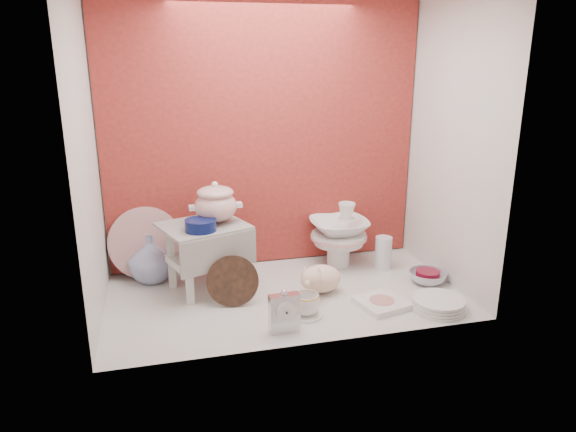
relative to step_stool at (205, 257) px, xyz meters
name	(u,v)px	position (x,y,z in m)	size (l,w,h in m)	color
ground	(285,295)	(0.39, -0.19, -0.18)	(1.80, 1.80, 0.00)	silver
niche_shell	(276,110)	(0.39, -0.01, 0.75)	(1.86, 1.03, 1.53)	#AB332A
step_stool	(205,257)	(0.00, 0.00, 0.00)	(0.41, 0.35, 0.35)	silver
soup_tureen	(216,202)	(0.07, 0.02, 0.29)	(0.26, 0.26, 0.22)	white
cobalt_bowl	(201,225)	(-0.02, -0.09, 0.21)	(0.16, 0.16, 0.06)	#091348
floral_platter	(146,243)	(-0.30, 0.24, 0.02)	(0.40, 0.12, 0.39)	silver
blue_white_vase	(151,259)	(-0.28, 0.17, -0.05)	(0.25, 0.25, 0.26)	white
lacquer_tray	(233,281)	(0.11, -0.23, -0.05)	(0.26, 0.07, 0.25)	black
mantel_clock	(284,311)	(0.29, -0.55, -0.08)	(0.14, 0.05, 0.20)	silver
plush_pig	(321,278)	(0.57, -0.21, -0.10)	(0.28, 0.19, 0.16)	beige
teacup_saucer	(306,315)	(0.43, -0.43, -0.17)	(0.16, 0.16, 0.01)	white
gold_rim_teacup	(306,304)	(0.43, -0.43, -0.12)	(0.13, 0.13, 0.10)	white
lattice_dish	(382,303)	(0.82, -0.43, -0.16)	(0.22, 0.22, 0.03)	white
dinner_plate_stack	(438,304)	(1.07, -0.53, -0.15)	(0.26, 0.26, 0.06)	white
crystal_bowl	(428,277)	(1.18, -0.23, -0.15)	(0.20, 0.20, 0.06)	silver
clear_glass_vase	(383,253)	(1.02, 0.02, -0.08)	(0.10, 0.10, 0.19)	silver
porcelain_tower	(339,234)	(0.79, 0.14, 0.01)	(0.33, 0.33, 0.38)	white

